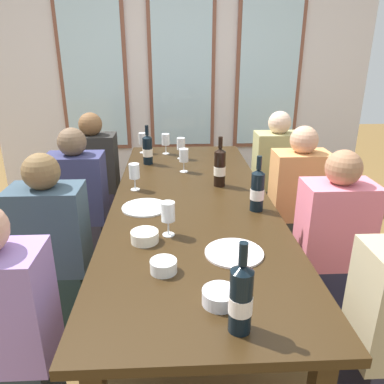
# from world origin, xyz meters

# --- Properties ---
(ground_plane) EXTENTS (12.00, 12.00, 0.00)m
(ground_plane) POSITION_xyz_m (0.00, 0.00, 0.00)
(ground_plane) COLOR brown
(back_wall_with_windows) EXTENTS (4.15, 0.10, 2.90)m
(back_wall_with_windows) POSITION_xyz_m (0.00, 2.20, 1.45)
(back_wall_with_windows) COLOR silver
(back_wall_with_windows) RESTS_ON ground
(dining_table) EXTENTS (0.95, 2.55, 0.74)m
(dining_table) POSITION_xyz_m (0.00, 0.00, 0.67)
(dining_table) COLOR #31210F
(dining_table) RESTS_ON ground
(white_plate_0) EXTENTS (0.26, 0.26, 0.01)m
(white_plate_0) POSITION_xyz_m (0.16, -0.66, 0.74)
(white_plate_0) COLOR white
(white_plate_0) RESTS_ON dining_table
(white_plate_1) EXTENTS (0.26, 0.26, 0.01)m
(white_plate_1) POSITION_xyz_m (-0.27, -0.13, 0.74)
(white_plate_1) COLOR white
(white_plate_1) RESTS_ON dining_table
(wine_bottle_0) EXTENTS (0.08, 0.08, 0.31)m
(wine_bottle_0) POSITION_xyz_m (-0.31, 0.75, 0.86)
(wine_bottle_0) COLOR black
(wine_bottle_0) RESTS_ON dining_table
(wine_bottle_1) EXTENTS (0.08, 0.08, 0.33)m
(wine_bottle_1) POSITION_xyz_m (0.19, 0.23, 0.87)
(wine_bottle_1) COLOR black
(wine_bottle_1) RESTS_ON dining_table
(wine_bottle_2) EXTENTS (0.08, 0.08, 0.32)m
(wine_bottle_2) POSITION_xyz_m (0.35, -0.18, 0.86)
(wine_bottle_2) COLOR black
(wine_bottle_2) RESTS_ON dining_table
(wine_bottle_3) EXTENTS (0.08, 0.08, 0.32)m
(wine_bottle_3) POSITION_xyz_m (0.10, -1.13, 0.86)
(wine_bottle_3) COLOR black
(wine_bottle_3) RESTS_ON dining_table
(tasting_bowl_0) EXTENTS (0.11, 0.11, 0.05)m
(tasting_bowl_0) POSITION_xyz_m (-0.16, -0.78, 0.77)
(tasting_bowl_0) COLOR white
(tasting_bowl_0) RESTS_ON dining_table
(tasting_bowl_1) EXTENTS (0.13, 0.13, 0.05)m
(tasting_bowl_1) POSITION_xyz_m (-0.25, -0.52, 0.77)
(tasting_bowl_1) COLOR white
(tasting_bowl_1) RESTS_ON dining_table
(tasting_bowl_2) EXTENTS (0.13, 0.13, 0.05)m
(tasting_bowl_2) POSITION_xyz_m (0.05, -1.00, 0.77)
(tasting_bowl_2) COLOR white
(tasting_bowl_2) RESTS_ON dining_table
(wine_glass_0) EXTENTS (0.07, 0.07, 0.17)m
(wine_glass_0) POSITION_xyz_m (-0.17, 1.04, 0.86)
(wine_glass_0) COLOR white
(wine_glass_0) RESTS_ON dining_table
(wine_glass_1) EXTENTS (0.07, 0.07, 0.17)m
(wine_glass_1) POSITION_xyz_m (-0.14, -0.46, 0.86)
(wine_glass_1) COLOR white
(wine_glass_1) RESTS_ON dining_table
(wine_glass_2) EXTENTS (0.07, 0.07, 0.17)m
(wine_glass_2) POSITION_xyz_m (-0.05, 0.88, 0.86)
(wine_glass_2) COLOR white
(wine_glass_2) RESTS_ON dining_table
(wine_glass_3) EXTENTS (0.07, 0.07, 0.17)m
(wine_glass_3) POSITION_xyz_m (-0.36, 0.18, 0.86)
(wine_glass_3) COLOR white
(wine_glass_3) RESTS_ON dining_table
(wine_glass_4) EXTENTS (0.07, 0.07, 0.17)m
(wine_glass_4) POSITION_xyz_m (-0.37, 1.09, 0.86)
(wine_glass_4) COLOR white
(wine_glass_4) RESTS_ON dining_table
(wine_glass_5) EXTENTS (0.07, 0.07, 0.17)m
(wine_glass_5) POSITION_xyz_m (-0.03, 0.53, 0.86)
(wine_glass_5) COLOR white
(wine_glass_5) RESTS_ON dining_table
(seated_person_0) EXTENTS (0.38, 0.24, 1.11)m
(seated_person_0) POSITION_xyz_m (-0.78, -0.92, 0.53)
(seated_person_0) COLOR #252E36
(seated_person_0) RESTS_ON ground
(seated_person_2) EXTENTS (0.38, 0.24, 1.11)m
(seated_person_2) POSITION_xyz_m (-0.78, 0.36, 0.53)
(seated_person_2) COLOR #363140
(seated_person_2) RESTS_ON ground
(seated_person_3) EXTENTS (0.38, 0.24, 1.11)m
(seated_person_3) POSITION_xyz_m (0.78, 0.34, 0.53)
(seated_person_3) COLOR #2F352F
(seated_person_3) RESTS_ON ground
(seated_person_4) EXTENTS (0.38, 0.24, 1.11)m
(seated_person_4) POSITION_xyz_m (-0.78, 0.97, 0.53)
(seated_person_4) COLOR #332E44
(seated_person_4) RESTS_ON ground
(seated_person_5) EXTENTS (0.38, 0.24, 1.11)m
(seated_person_5) POSITION_xyz_m (0.78, 0.96, 0.53)
(seated_person_5) COLOR #323737
(seated_person_5) RESTS_ON ground
(seated_person_6) EXTENTS (0.38, 0.24, 1.11)m
(seated_person_6) POSITION_xyz_m (-0.78, -0.27, 0.53)
(seated_person_6) COLOR #223533
(seated_person_6) RESTS_ON ground
(seated_person_7) EXTENTS (0.38, 0.24, 1.11)m
(seated_person_7) POSITION_xyz_m (0.78, -0.29, 0.53)
(seated_person_7) COLOR #292842
(seated_person_7) RESTS_ON ground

